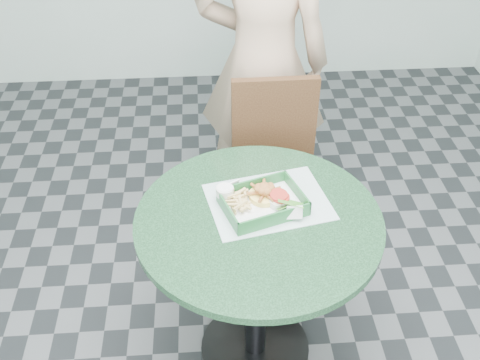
{
  "coord_description": "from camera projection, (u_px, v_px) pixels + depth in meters",
  "views": [
    {
      "loc": [
        -0.17,
        -1.44,
        2.1
      ],
      "look_at": [
        -0.06,
        0.1,
        0.86
      ],
      "focal_mm": 42.0,
      "sensor_mm": 36.0,
      "label": 1
    }
  ],
  "objects": [
    {
      "name": "garnish_cup",
      "position": [
        282.0,
        208.0,
        1.97
      ],
      "size": [
        0.11,
        0.11,
        0.04
      ],
      "rotation": [
        0.0,
        0.0,
        -0.04
      ],
      "color": "silver",
      "rests_on": "food_basket"
    },
    {
      "name": "sauce_ramekin",
      "position": [
        230.0,
        188.0,
        2.04
      ],
      "size": [
        0.06,
        0.06,
        0.04
      ],
      "rotation": [
        0.0,
        0.0,
        0.32
      ],
      "color": "silver",
      "rests_on": "food_basket"
    },
    {
      "name": "dining_chair",
      "position": [
        275.0,
        165.0,
        2.6
      ],
      "size": [
        0.39,
        0.39,
        0.93
      ],
      "rotation": [
        0.0,
        0.0,
        0.01
      ],
      "color": "#4F3822",
      "rests_on": "floor"
    },
    {
      "name": "floor",
      "position": [
        255.0,
        348.0,
        2.44
      ],
      "size": [
        4.0,
        5.0,
        0.02
      ],
      "primitive_type": "cube",
      "color": "#303335",
      "rests_on": "ground"
    },
    {
      "name": "diner_person",
      "position": [
        263.0,
        34.0,
        2.57
      ],
      "size": [
        0.82,
        0.63,
        2.03
      ],
      "primitive_type": "imported",
      "rotation": [
        0.0,
        0.0,
        2.94
      ],
      "color": "tan",
      "rests_on": "floor"
    },
    {
      "name": "crab_sandwich",
      "position": [
        268.0,
        196.0,
        2.01
      ],
      "size": [
        0.11,
        0.11,
        0.07
      ],
      "rotation": [
        0.0,
        0.0,
        -0.22
      ],
      "color": "#E2C559",
      "rests_on": "food_basket"
    },
    {
      "name": "food_basket",
      "position": [
        263.0,
        209.0,
        2.0
      ],
      "size": [
        0.28,
        0.2,
        0.06
      ],
      "rotation": [
        0.0,
        0.0,
        0.33
      ],
      "color": "#20602F",
      "rests_on": "placemat"
    },
    {
      "name": "placemat",
      "position": [
        268.0,
        206.0,
        2.04
      ],
      "size": [
        0.48,
        0.4,
        0.0
      ],
      "primitive_type": "cube",
      "rotation": [
        0.0,
        0.0,
        0.2
      ],
      "color": "#A3B9B9",
      "rests_on": "cafe_table"
    },
    {
      "name": "fries_pile",
      "position": [
        240.0,
        197.0,
        2.03
      ],
      "size": [
        0.14,
        0.14,
        0.04
      ],
      "primitive_type": null,
      "rotation": [
        0.0,
        0.0,
        -0.35
      ],
      "color": "tan",
      "rests_on": "food_basket"
    },
    {
      "name": "cafe_table",
      "position": [
        258.0,
        255.0,
        2.08
      ],
      "size": [
        0.88,
        0.88,
        0.75
      ],
      "color": "black",
      "rests_on": "floor"
    }
  ]
}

